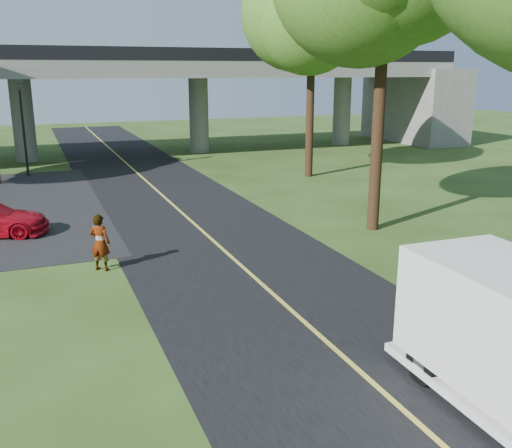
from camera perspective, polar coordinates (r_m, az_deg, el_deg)
ground at (r=12.20m, az=9.98°, el=-14.11°), size 120.00×120.00×0.00m
road at (r=20.69m, az=-4.56°, el=-1.48°), size 7.00×90.00×0.02m
lane_line at (r=20.69m, az=-4.56°, el=-1.43°), size 0.12×90.00×0.01m
overpass at (r=41.40m, az=-14.01°, el=12.84°), size 54.00×10.00×7.30m
traffic_signal at (r=35.08m, az=-22.31°, el=9.61°), size 0.18×0.22×5.20m
tree_right_far at (r=32.56m, az=6.12°, el=19.28°), size 5.77×5.67×10.99m
pedestrian at (r=17.85m, az=-15.34°, el=-1.80°), size 0.77×0.71×1.76m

